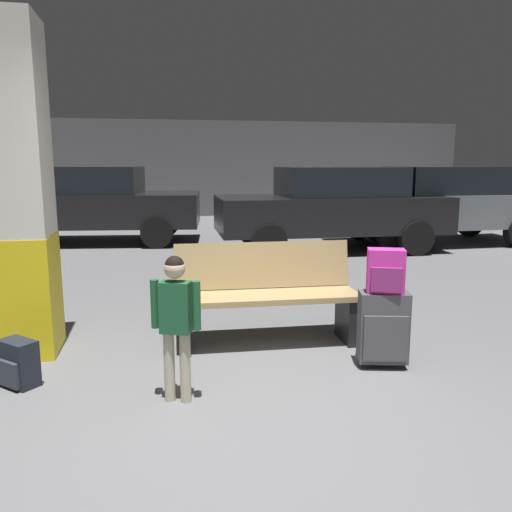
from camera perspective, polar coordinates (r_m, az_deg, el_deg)
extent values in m
cube|color=slate|center=(6.99, -5.97, -3.45)|extent=(18.00, 18.00, 0.10)
cube|color=#565658|center=(15.64, -9.09, 9.41)|extent=(18.00, 0.12, 2.80)
cube|color=yellow|center=(4.81, -24.33, -3.90)|extent=(0.57, 0.57, 1.00)
cube|color=silver|center=(4.69, -25.59, 12.52)|extent=(0.56, 0.56, 1.73)
cube|color=tan|center=(4.56, 1.28, -4.48)|extent=(1.61, 0.50, 0.05)
cube|color=tan|center=(4.75, 0.75, -0.98)|extent=(1.60, 0.17, 0.42)
cube|color=black|center=(4.56, -7.76, -7.64)|extent=(0.09, 0.40, 0.41)
cube|color=black|center=(4.80, 9.81, -6.76)|extent=(0.09, 0.40, 0.41)
cube|color=#4C4C51|center=(4.25, 13.75, -7.54)|extent=(0.42, 0.28, 0.56)
cube|color=#4C4C51|center=(4.16, 14.03, -8.79)|extent=(0.34, 0.10, 0.36)
cube|color=#A5A5AA|center=(4.25, 13.69, -3.76)|extent=(0.14, 0.06, 0.02)
cylinder|color=black|center=(4.39, 11.28, -10.99)|extent=(0.03, 0.05, 0.04)
cylinder|color=black|center=(4.46, 15.41, -10.86)|extent=(0.03, 0.05, 0.04)
cube|color=#D833A5|center=(4.13, 14.02, -1.58)|extent=(0.32, 0.24, 0.34)
cube|color=#8E2B70|center=(4.05, 14.12, -2.56)|extent=(0.23, 0.10, 0.19)
cylinder|color=black|center=(4.10, 14.11, 0.58)|extent=(0.06, 0.04, 0.02)
cylinder|color=beige|center=(3.60, -7.75, -12.00)|extent=(0.07, 0.07, 0.49)
cylinder|color=beige|center=(3.63, -9.47, -11.84)|extent=(0.07, 0.07, 0.49)
cube|color=#1E5933|center=(3.48, -8.80, -5.57)|extent=(0.23, 0.18, 0.34)
cylinder|color=#1E5933|center=(3.43, -6.55, -5.42)|extent=(0.06, 0.06, 0.33)
cylinder|color=#1E5933|center=(3.52, -11.01, -5.16)|extent=(0.06, 0.06, 0.33)
sphere|color=beige|center=(3.42, -8.92, -1.35)|extent=(0.14, 0.14, 0.14)
sphere|color=black|center=(3.41, -8.93, -1.03)|extent=(0.13, 0.13, 0.13)
cylinder|color=red|center=(3.59, -9.38, -4.80)|extent=(0.06, 0.06, 0.10)
cylinder|color=red|center=(3.57, -9.42, -3.64)|extent=(0.01, 0.01, 0.06)
cube|color=#1E232D|center=(4.20, -24.53, -10.61)|extent=(0.31, 0.31, 0.34)
cube|color=#333842|center=(4.17, -25.58, -11.58)|extent=(0.19, 0.18, 0.19)
cylinder|color=black|center=(4.15, -24.69, -8.56)|extent=(0.06, 0.06, 0.02)
cube|color=slate|center=(10.94, 19.15, 4.83)|extent=(4.11, 1.73, 0.64)
cube|color=black|center=(10.99, 20.01, 7.83)|extent=(2.11, 1.55, 0.52)
cylinder|color=black|center=(9.67, 14.77, 2.20)|extent=(0.60, 0.20, 0.60)
cylinder|color=black|center=(11.11, 11.14, 3.36)|extent=(0.60, 0.20, 0.60)
cylinder|color=black|center=(12.35, 22.38, 3.45)|extent=(0.60, 0.20, 0.60)
cube|color=black|center=(9.62, 8.12, 4.61)|extent=(4.14, 1.79, 0.64)
cube|color=black|center=(9.62, 9.07, 8.06)|extent=(2.13, 1.59, 0.52)
cylinder|color=black|center=(8.57, 1.41, 1.53)|extent=(0.60, 0.21, 0.60)
cylinder|color=black|center=(10.12, -0.36, 2.89)|extent=(0.60, 0.21, 0.60)
cylinder|color=black|center=(9.42, 17.12, 1.88)|extent=(0.60, 0.21, 0.60)
cylinder|color=black|center=(10.86, 13.32, 3.11)|extent=(0.60, 0.21, 0.60)
cube|color=black|center=(10.90, -17.21, 4.91)|extent=(4.28, 2.19, 0.64)
cube|color=black|center=(10.90, -18.15, 7.92)|extent=(2.27, 1.79, 0.52)
cylinder|color=black|center=(11.51, -9.89, 3.63)|extent=(0.62, 0.27, 0.60)
cylinder|color=black|center=(9.93, -10.80, 2.56)|extent=(0.62, 0.27, 0.60)
cylinder|color=black|center=(12.05, -22.31, 3.31)|extent=(0.62, 0.27, 0.60)
cylinder|color=black|center=(10.55, -24.97, 2.23)|extent=(0.62, 0.27, 0.60)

